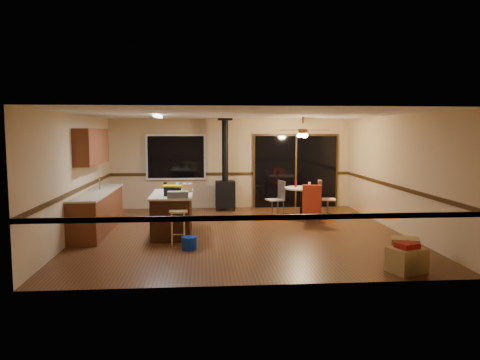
{
  "coord_description": "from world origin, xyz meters",
  "views": [
    {
      "loc": [
        -0.83,
        -10.1,
        2.25
      ],
      "look_at": [
        0.0,
        0.3,
        1.15
      ],
      "focal_mm": 35.0,
      "sensor_mm": 36.0,
      "label": 1
    }
  ],
  "objects": [
    {
      "name": "box_corner_a",
      "position": [
        2.39,
        -3.07,
        0.2
      ],
      "size": [
        0.64,
        0.59,
        0.4
      ],
      "primitive_type": "cube",
      "rotation": [
        0.0,
        0.0,
        0.36
      ],
      "color": "olive",
      "rests_on": "floor"
    },
    {
      "name": "wall_left",
      "position": [
        -3.5,
        0.0,
        1.3
      ],
      "size": [
        0.0,
        7.0,
        7.0
      ],
      "primitive_type": "plane",
      "rotation": [
        1.57,
        0.0,
        1.57
      ],
      "color": "tan",
      "rests_on": "ground"
    },
    {
      "name": "window",
      "position": [
        -1.6,
        3.45,
        1.5
      ],
      "size": [
        1.72,
        0.1,
        1.32
      ],
      "primitive_type": "cube",
      "color": "black",
      "rests_on": "ground"
    },
    {
      "name": "glass_cream",
      "position": [
        1.93,
        1.77,
        0.85
      ],
      "size": [
        0.07,
        0.07,
        0.15
      ],
      "primitive_type": "cylinder",
      "rotation": [
        0.0,
        0.0,
        -0.21
      ],
      "color": "beige",
      "rests_on": "dining_table"
    },
    {
      "name": "bottle_white",
      "position": [
        -1.41,
        0.4,
        1.0
      ],
      "size": [
        0.08,
        0.08,
        0.19
      ],
      "primitive_type": "cylinder",
      "rotation": [
        0.0,
        0.0,
        -0.25
      ],
      "color": "white",
      "rests_on": "kitchen_island"
    },
    {
      "name": "chair_rail",
      "position": [
        0.0,
        0.0,
        1.0
      ],
      "size": [
        7.0,
        7.0,
        0.08
      ],
      "primitive_type": null,
      "color": "#36220D",
      "rests_on": "ground"
    },
    {
      "name": "floor",
      "position": [
        0.0,
        0.0,
        0.0
      ],
      "size": [
        7.0,
        7.0,
        0.0
      ],
      "primitive_type": "plane",
      "color": "#4E2B15",
      "rests_on": "ground"
    },
    {
      "name": "countertop",
      "position": [
        -3.2,
        0.5,
        0.88
      ],
      "size": [
        0.64,
        3.04,
        0.04
      ],
      "primitive_type": "cube",
      "color": "#C4B898",
      "rests_on": "lower_cabinets"
    },
    {
      "name": "box_on_island",
      "position": [
        -1.18,
        0.29,
        0.99
      ],
      "size": [
        0.22,
        0.28,
        0.18
      ],
      "primitive_type": "cube",
      "rotation": [
        0.0,
        0.0,
        -0.06
      ],
      "color": "olive",
      "rests_on": "kitchen_island"
    },
    {
      "name": "chair_left",
      "position": [
        1.15,
        1.95,
        0.59
      ],
      "size": [
        0.5,
        0.5,
        0.51
      ],
      "color": "#C1A48F",
      "rests_on": "ground"
    },
    {
      "name": "bottle_pink",
      "position": [
        -1.18,
        0.27,
        1.0
      ],
      "size": [
        0.08,
        0.08,
        0.2
      ],
      "primitive_type": "cylinder",
      "rotation": [
        0.0,
        0.0,
        0.39
      ],
      "color": "#D84C8C",
      "rests_on": "kitchen_island"
    },
    {
      "name": "box_small_red",
      "position": [
        2.39,
        -3.07,
        0.44
      ],
      "size": [
        0.39,
        0.36,
        0.08
      ],
      "primitive_type": "cube",
      "rotation": [
        0.0,
        0.0,
        0.36
      ],
      "color": "maroon",
      "rests_on": "box_corner_a"
    },
    {
      "name": "box_under_window",
      "position": [
        -1.8,
        2.92,
        0.19
      ],
      "size": [
        0.55,
        0.48,
        0.38
      ],
      "primitive_type": "cube",
      "rotation": [
        0.0,
        0.0,
        0.24
      ],
      "color": "olive",
      "rests_on": "floor"
    },
    {
      "name": "wall_back",
      "position": [
        0.0,
        3.5,
        1.3
      ],
      "size": [
        7.0,
        0.0,
        7.0
      ],
      "primitive_type": "plane",
      "rotation": [
        1.57,
        0.0,
        0.0
      ],
      "color": "tan",
      "rests_on": "ground"
    },
    {
      "name": "blue_bucket",
      "position": [
        -1.1,
        -1.34,
        0.12
      ],
      "size": [
        0.3,
        0.3,
        0.25
      ],
      "primitive_type": "cylinder",
      "rotation": [
        0.0,
        0.0,
        -0.01
      ],
      "color": "#0B2B9F",
      "rests_on": "floor"
    },
    {
      "name": "ceiling",
      "position": [
        0.0,
        0.0,
        2.6
      ],
      "size": [
        7.0,
        7.0,
        0.0
      ],
      "primitive_type": "plane",
      "rotation": [
        3.14,
        0.0,
        0.0
      ],
      "color": "silver",
      "rests_on": "ground"
    },
    {
      "name": "bottle_dark",
      "position": [
        -1.64,
        -0.04,
        1.03
      ],
      "size": [
        0.09,
        0.09,
        0.26
      ],
      "primitive_type": "cylinder",
      "rotation": [
        0.0,
        0.0,
        -0.27
      ],
      "color": "black",
      "rests_on": "kitchen_island"
    },
    {
      "name": "wood_stove",
      "position": [
        -0.2,
        3.05,
        0.73
      ],
      "size": [
        0.55,
        0.5,
        2.52
      ],
      "color": "black",
      "rests_on": "ground"
    },
    {
      "name": "bar_stool",
      "position": [
        -1.33,
        -0.89,
        0.34
      ],
      "size": [
        0.43,
        0.43,
        0.68
      ],
      "primitive_type": "cylinder",
      "rotation": [
        0.0,
        0.0,
        -0.17
      ],
      "color": "tan",
      "rests_on": "floor"
    },
    {
      "name": "box_corner_b",
      "position": [
        2.71,
        -2.3,
        0.19
      ],
      "size": [
        0.58,
        0.55,
        0.38
      ],
      "primitive_type": "cube",
      "rotation": [
        0.0,
        0.0,
        -0.4
      ],
      "color": "olive",
      "rests_on": "floor"
    },
    {
      "name": "dining_table",
      "position": [
        1.75,
        1.82,
        0.53
      ],
      "size": [
        0.91,
        0.91,
        0.78
      ],
      "color": "black",
      "rests_on": "ground"
    },
    {
      "name": "wall_front",
      "position": [
        0.0,
        -3.5,
        1.3
      ],
      "size": [
        7.0,
        0.0,
        7.0
      ],
      "primitive_type": "plane",
      "rotation": [
        -1.57,
        0.0,
        0.0
      ],
      "color": "tan",
      "rests_on": "ground"
    },
    {
      "name": "toolbox_grey",
      "position": [
        -1.34,
        -0.67,
        0.97
      ],
      "size": [
        0.43,
        0.24,
        0.13
      ],
      "primitive_type": "cube",
      "rotation": [
        0.0,
        0.0,
        0.02
      ],
      "color": "slate",
      "rests_on": "kitchen_island"
    },
    {
      "name": "kitchen_island",
      "position": [
        -1.5,
        0.0,
        0.45
      ],
      "size": [
        0.88,
        1.68,
        0.9
      ],
      "color": "#32170C",
      "rests_on": "ground"
    },
    {
      "name": "lower_cabinets",
      "position": [
        -3.2,
        0.5,
        0.43
      ],
      "size": [
        0.6,
        3.0,
        0.86
      ],
      "primitive_type": "cube",
      "color": "brown",
      "rests_on": "ground"
    },
    {
      "name": "toolbox_black",
      "position": [
        -1.46,
        -0.32,
        0.99
      ],
      "size": [
        0.36,
        0.23,
        0.18
      ],
      "primitive_type": "cube",
      "rotation": [
        0.0,
        0.0,
        -0.17
      ],
      "color": "black",
      "rests_on": "kitchen_island"
    },
    {
      "name": "wall_right",
      "position": [
        3.5,
        0.0,
        1.3
      ],
      "size": [
        0.0,
        7.0,
        7.0
      ],
      "primitive_type": "plane",
      "rotation": [
        1.57,
        0.0,
        -1.57
      ],
      "color": "tan",
      "rests_on": "ground"
    },
    {
      "name": "upper_cabinets",
      "position": [
        -3.33,
        0.7,
        1.9
      ],
      "size": [
        0.35,
        2.0,
        0.8
      ],
      "primitive_type": "cube",
      "color": "brown",
      "rests_on": "ground"
    },
    {
      "name": "fluorescent_strip",
      "position": [
        -1.8,
        0.3,
        2.56
      ],
      "size": [
        0.1,
        1.2,
        0.04
      ],
      "primitive_type": "cube",
      "color": "white",
      "rests_on": "ceiling"
    },
    {
      "name": "ceiling_fan",
      "position": [
        1.75,
        1.82,
        2.21
      ],
      "size": [
        0.24,
        0.24,
        0.55
      ],
      "color": "brown",
      "rests_on": "ceiling"
    },
    {
      "name": "chair_right",
      "position": [
        2.27,
        1.91,
        0.6
      ],
      "size": [
        0.54,
        0.51,
        0.7
      ],
      "color": "#C1A48F",
      "rests_on": "ground"
    },
    {
      "name": "chair_near",
      "position": [
        1.8,
        0.94,
        0.6
      ],
      "size": [
        0.53,
        0.56,
        0.7
      ],
      "color": "#C1A48F",
      "rests_on": "ground"
    },
    {
      "name": "toolbox_yellow_lid",
      "position": [
        -1.46,
        -0.32,
        1.1
      ],
      "size": [
        0.43,
        0.28,
        0.03
      ],
      "primitive_type": "cube",
      "rotation": [
        0.0,
        0.0,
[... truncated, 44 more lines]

